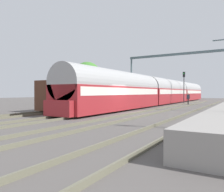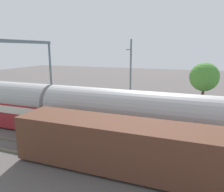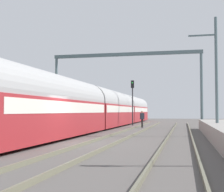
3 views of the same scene
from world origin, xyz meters
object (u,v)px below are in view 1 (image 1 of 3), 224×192
at_px(passenger_train, 166,91).
at_px(railway_signal_far, 184,83).
at_px(freight_car, 90,95).
at_px(catenary_gantry, 177,66).
at_px(person_crossing, 188,98).

xyz_separation_m(passenger_train, railway_signal_far, (1.92, 3.72, 1.44)).
bearing_deg(passenger_train, freight_car, -103.66).
height_order(railway_signal_far, catenary_gantry, catenary_gantry).
bearing_deg(freight_car, railway_signal_far, 73.55).
bearing_deg(passenger_train, railway_signal_far, 62.73).
xyz_separation_m(passenger_train, catenary_gantry, (1.91, -1.04, 3.89)).
bearing_deg(railway_signal_far, catenary_gantry, -90.11).
bearing_deg(railway_signal_far, freight_car, -106.45).
bearing_deg(person_crossing, railway_signal_far, -100.01).
distance_m(person_crossing, catenary_gantry, 5.15).
bearing_deg(person_crossing, passenger_train, -48.11).
xyz_separation_m(freight_car, catenary_gantry, (5.72, 14.65, 4.39)).
xyz_separation_m(person_crossing, catenary_gantry, (-1.77, 0.19, 4.83)).
relative_size(passenger_train, railway_signal_far, 9.19).
height_order(passenger_train, freight_car, passenger_train).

